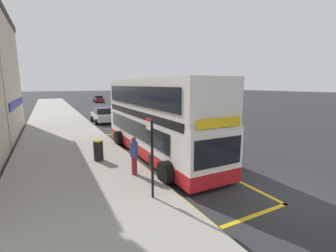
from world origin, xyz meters
The scene contains 9 objects.
ground_plane centered at (0.00, 32.00, 0.00)m, with size 260.00×260.00×0.00m, color #28282B.
pavement_near centered at (-7.00, 32.00, 0.07)m, with size 6.00×76.00×0.14m, color gray.
double_decker_bus centered at (-2.46, 7.39, 2.07)m, with size 3.22×11.15×4.40m.
bus_bay_markings centered at (-2.44, 7.12, 0.01)m, with size 3.12×14.38×0.01m.
bus_stop_sign centered at (-4.91, 2.47, 1.78)m, with size 0.09×0.51×2.80m.
parked_car_silver_kerbside centered at (-2.70, 20.82, 0.80)m, with size 2.09×4.20×1.62m.
parked_car_maroon_behind centered at (2.78, 50.76, 0.80)m, with size 2.09×4.20×1.62m.
pedestrian_waiting_near_sign centered at (-4.76, 4.73, 1.08)m, with size 0.34×0.34×1.72m.
litter_bin centered at (-5.78, 7.47, 0.69)m, with size 0.52×0.52×1.09m.
Camera 1 is at (-7.98, -4.64, 4.09)m, focal length 24.70 mm.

